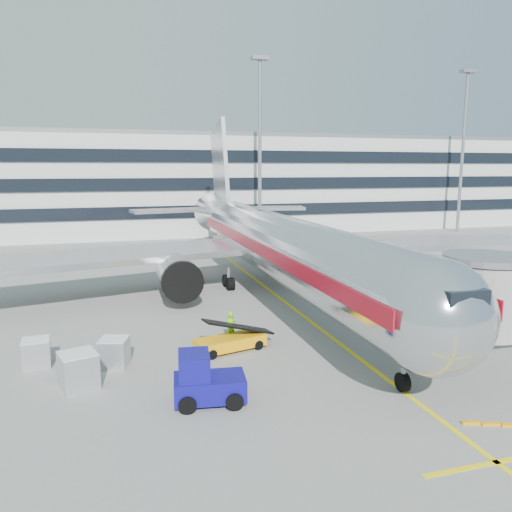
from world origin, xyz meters
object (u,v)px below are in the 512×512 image
object	(u,v)px
cargo_container_right	(114,352)
cargo_container_front	(78,370)
belt_loader	(230,341)
ramp_worker	(231,328)
main_jet	(272,242)
cargo_container_left	(36,353)
baggage_tug	(205,381)

from	to	relation	value
cargo_container_right	cargo_container_front	bearing A→B (deg)	-126.12
belt_loader	cargo_container_front	distance (m)	8.48
cargo_container_right	ramp_worker	bearing A→B (deg)	11.48
main_jet	cargo_container_left	distance (m)	20.78
main_jet	cargo_container_front	xyz separation A→B (m)	(-14.55, -15.06, -3.37)
baggage_tug	cargo_container_front	xyz separation A→B (m)	(-5.46, 3.26, -0.16)
cargo_container_front	cargo_container_left	bearing A→B (deg)	123.95
cargo_container_left	baggage_tug	bearing A→B (deg)	-40.68
belt_loader	baggage_tug	xyz separation A→B (m)	(-2.57, -5.97, 0.44)
cargo_container_front	ramp_worker	world-z (taller)	ramp_worker
belt_loader	cargo_container_right	xyz separation A→B (m)	(-6.38, -0.45, 0.17)
cargo_container_right	belt_loader	bearing A→B (deg)	4.01
cargo_container_front	belt_loader	bearing A→B (deg)	18.65
main_jet	cargo_container_right	bearing A→B (deg)	-135.22
belt_loader	baggage_tug	distance (m)	6.51
cargo_container_right	main_jet	bearing A→B (deg)	44.78
belt_loader	baggage_tug	size ratio (longest dim) A/B	1.31
baggage_tug	cargo_container_front	distance (m)	6.36
belt_loader	cargo_container_right	world-z (taller)	belt_loader
belt_loader	cargo_container_front	bearing A→B (deg)	-161.35
main_jet	belt_loader	world-z (taller)	main_jet
cargo_container_right	ramp_worker	size ratio (longest dim) A/B	0.87
cargo_container_left	ramp_worker	bearing A→B (deg)	1.19
belt_loader	cargo_container_right	size ratio (longest dim) A/B	2.50
main_jet	cargo_container_right	distance (m)	18.50
main_jet	cargo_container_left	world-z (taller)	main_jet
baggage_tug	cargo_container_right	size ratio (longest dim) A/B	1.91
cargo_container_front	ramp_worker	distance (m)	9.06
baggage_tug	cargo_container_left	size ratio (longest dim) A/B	2.24
cargo_container_right	ramp_worker	xyz separation A→B (m)	(6.65, 1.35, 0.26)
belt_loader	cargo_container_right	distance (m)	6.39
cargo_container_left	cargo_container_front	bearing A→B (deg)	-56.05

